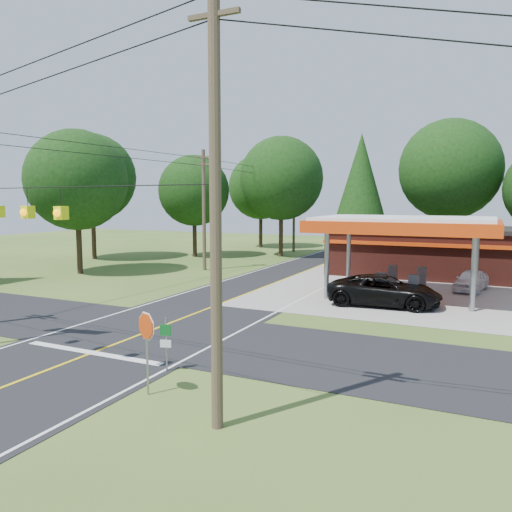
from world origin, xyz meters
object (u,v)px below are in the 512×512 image
at_px(octagonal_stop_sign, 146,333).
at_px(gas_canopy, 404,227).
at_px(suv_car, 384,291).
at_px(sedan_car, 471,281).

bearing_deg(octagonal_stop_sign, gas_canopy, 76.69).
bearing_deg(gas_canopy, suv_car, -99.46).
xyz_separation_m(sedan_car, octagonal_stop_sign, (-8.23, -23.01, 1.26)).
height_order(gas_canopy, sedan_car, gas_canopy).
distance_m(gas_canopy, octagonal_stop_sign, 19.68).
relative_size(gas_canopy, sedan_car, 2.65).
distance_m(suv_car, octagonal_stop_sign, 16.54).
xyz_separation_m(gas_canopy, octagonal_stop_sign, (-4.50, -19.01, -2.33)).
relative_size(suv_car, octagonal_stop_sign, 2.37).
bearing_deg(sedan_car, octagonal_stop_sign, -98.84).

